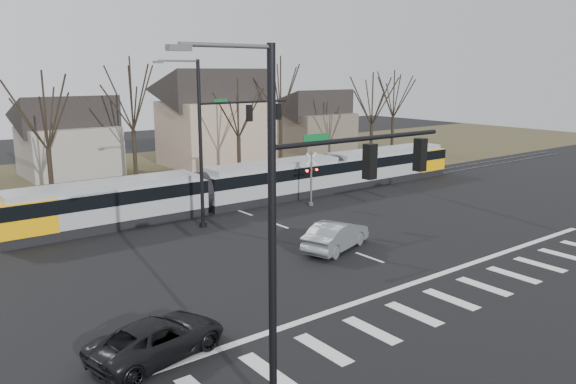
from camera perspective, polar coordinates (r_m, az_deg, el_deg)
ground at (r=28.49m, az=11.17°, el=-7.58°), size 140.00×140.00×0.00m
grass_verge at (r=54.40m, az=-14.89°, el=1.70°), size 140.00×28.00×0.01m
crosswalk at (r=26.21m, az=17.80°, el=-9.71°), size 27.00×2.60×0.01m
stop_line at (r=27.41m, az=14.01°, el=-8.50°), size 28.00×0.35×0.01m
lane_dashes at (r=40.36m, az=-6.05°, el=-1.52°), size 0.18×30.00×0.01m
rail_pair at (r=40.19m, az=-5.90°, el=-1.54°), size 90.00×1.52×0.06m
tram at (r=42.10m, az=-1.65°, el=1.29°), size 37.87×2.81×2.87m
sedan at (r=30.62m, az=4.91°, el=-4.42°), size 4.69×5.85×1.58m
suv at (r=20.09m, az=-13.08°, el=-14.28°), size 4.15×5.72×1.34m
signal_pole_near_left at (r=15.69m, az=3.10°, el=-1.92°), size 9.28×0.44×10.20m
signal_pole_far at (r=35.19m, az=-6.62°, el=5.87°), size 9.28×0.44×10.20m
rail_crossing_signal at (r=40.25m, az=2.37°, el=1.24°), size 1.08×0.36×4.00m
tree_row at (r=49.15m, az=-10.32°, el=6.71°), size 59.20×7.20×10.00m
house_b at (r=55.98m, az=-21.46°, el=5.65°), size 8.64×7.56×7.65m
house_c at (r=58.60m, az=-7.36°, el=7.89°), size 10.80×8.64×10.10m
house_d at (r=68.97m, az=2.74°, el=7.55°), size 8.64×7.56×7.65m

